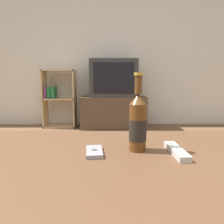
{
  "coord_description": "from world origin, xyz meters",
  "views": [
    {
      "loc": [
        0.05,
        -0.67,
        0.75
      ],
      "look_at": [
        0.05,
        0.41,
        0.59
      ],
      "focal_mm": 35.0,
      "sensor_mm": 36.0,
      "label": 1
    }
  ],
  "objects_px": {
    "beer_bottle": "(138,123)",
    "remote_control": "(177,151)",
    "tv_stand": "(114,112)",
    "television": "(114,78)",
    "bookshelf": "(58,97)",
    "cell_phone": "(94,152)"
  },
  "relations": [
    {
      "from": "beer_bottle",
      "to": "remote_control",
      "type": "xyz_separation_m",
      "value": [
        0.13,
        -0.04,
        -0.09
      ]
    },
    {
      "from": "tv_stand",
      "to": "television",
      "type": "bearing_deg",
      "value": -90.0
    },
    {
      "from": "remote_control",
      "to": "beer_bottle",
      "type": "bearing_deg",
      "value": 161.6
    },
    {
      "from": "tv_stand",
      "to": "bookshelf",
      "type": "distance_m",
      "value": 0.92
    },
    {
      "from": "tv_stand",
      "to": "remote_control",
      "type": "bearing_deg",
      "value": -86.01
    },
    {
      "from": "television",
      "to": "cell_phone",
      "type": "xyz_separation_m",
      "value": [
        -0.11,
        -2.66,
        -0.28
      ]
    },
    {
      "from": "television",
      "to": "bookshelf",
      "type": "height_order",
      "value": "television"
    },
    {
      "from": "beer_bottle",
      "to": "cell_phone",
      "type": "bearing_deg",
      "value": -167.07
    },
    {
      "from": "remote_control",
      "to": "television",
      "type": "bearing_deg",
      "value": 91.92
    },
    {
      "from": "bookshelf",
      "to": "cell_phone",
      "type": "xyz_separation_m",
      "value": [
        0.78,
        -2.74,
        0.03
      ]
    },
    {
      "from": "cell_phone",
      "to": "bookshelf",
      "type": "bearing_deg",
      "value": 99.99
    },
    {
      "from": "beer_bottle",
      "to": "remote_control",
      "type": "distance_m",
      "value": 0.17
    },
    {
      "from": "television",
      "to": "remote_control",
      "type": "xyz_separation_m",
      "value": [
        0.19,
        -2.66,
        -0.27
      ]
    },
    {
      "from": "bookshelf",
      "to": "remote_control",
      "type": "relative_size",
      "value": 4.97
    },
    {
      "from": "tv_stand",
      "to": "remote_control",
      "type": "xyz_separation_m",
      "value": [
        0.19,
        -2.67,
        0.26
      ]
    },
    {
      "from": "beer_bottle",
      "to": "cell_phone",
      "type": "height_order",
      "value": "beer_bottle"
    },
    {
      "from": "television",
      "to": "beer_bottle",
      "type": "distance_m",
      "value": 2.63
    },
    {
      "from": "bookshelf",
      "to": "cell_phone",
      "type": "relative_size",
      "value": 7.39
    },
    {
      "from": "television",
      "to": "tv_stand",
      "type": "bearing_deg",
      "value": 90.0
    },
    {
      "from": "bookshelf",
      "to": "cell_phone",
      "type": "height_order",
      "value": "bookshelf"
    },
    {
      "from": "television",
      "to": "cell_phone",
      "type": "height_order",
      "value": "television"
    },
    {
      "from": "television",
      "to": "bookshelf",
      "type": "bearing_deg",
      "value": 175.08
    }
  ]
}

